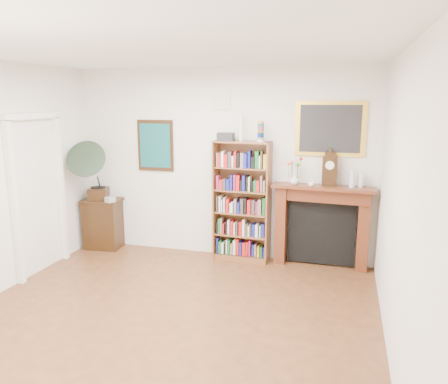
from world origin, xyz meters
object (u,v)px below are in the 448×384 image
cd_stack (110,200)px  bottle_left (352,179)px  mantel_clock (330,170)px  teacup (311,184)px  gramophone (91,167)px  side_cabinet (103,223)px  bottle_right (361,180)px  bookshelf (242,195)px  fireplace (322,219)px  flower_vase (294,180)px

cd_stack → bottle_left: 3.58m
mantel_clock → teacup: bearing=-155.5°
gramophone → mantel_clock: gramophone is taller
side_cabinet → mantel_clock: 3.63m
side_cabinet → bottle_right: (3.90, 0.10, 0.88)m
gramophone → teacup: size_ratio=11.76×
bookshelf → fireplace: size_ratio=1.43×
mantel_clock → teacup: (-0.23, -0.11, -0.19)m
gramophone → cd_stack: (0.29, 0.00, -0.49)m
mantel_clock → bottle_left: 0.32m
side_cabinet → fireplace: fireplace is taller
flower_vase → bottle_right: 0.89m
teacup → bottle_right: size_ratio=0.40×
bookshelf → teacup: bookshelf is taller
bottle_left → bottle_right: 0.12m
bookshelf → side_cabinet: size_ratio=2.54×
cd_stack → flower_vase: (2.77, 0.22, 0.41)m
cd_stack → flower_vase: bearing=4.5°
gramophone → bookshelf: bearing=-12.4°
side_cabinet → teacup: 3.35m
cd_stack → fireplace: bearing=5.0°
flower_vase → cd_stack: bearing=-175.5°
gramophone → cd_stack: size_ratio=7.86×
side_cabinet → gramophone: size_ratio=0.85×
fireplace → bottle_right: bottle_right is taller
mantel_clock → flower_vase: 0.50m
flower_vase → bottle_right: bottle_right is taller
gramophone → teacup: (3.31, 0.15, -0.12)m
bookshelf → flower_vase: 0.80m
cd_stack → teacup: 3.04m
teacup → mantel_clock: bearing=24.9°
gramophone → bottle_right: 3.96m
cd_stack → bottle_right: (3.66, 0.25, 0.44)m
mantel_clock → flower_vase: bearing=-175.3°
teacup → bottle_left: 0.54m
cd_stack → teacup: size_ratio=1.49×
fireplace → teacup: size_ratio=17.65×
side_cabinet → teacup: size_ratio=9.97×
bookshelf → gramophone: (-2.32, -0.22, 0.35)m
bookshelf → fireplace: bookshelf is taller
bottle_left → bottle_right: (0.12, 0.03, -0.02)m
gramophone → bottle_left: (3.84, 0.22, -0.03)m
gramophone → bottle_left: 3.84m
bookshelf → fireplace: (1.15, 0.06, -0.29)m
mantel_clock → flower_vase: size_ratio=3.32×
fireplace → bottle_left: bearing=-5.8°
teacup → fireplace: bearing=39.3°
gramophone → flower_vase: (3.07, 0.22, -0.08)m
bookshelf → flower_vase: bookshelf is taller
bookshelf → bottle_left: bearing=3.6°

